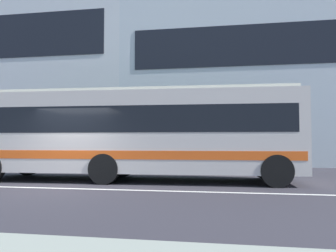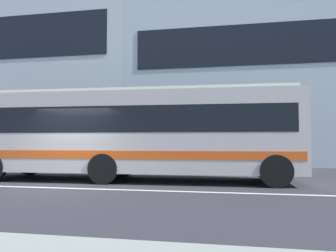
% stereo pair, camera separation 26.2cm
% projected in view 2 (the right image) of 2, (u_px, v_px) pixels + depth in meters
% --- Properties ---
extents(ground_plane, '(160.00, 160.00, 0.00)m').
position_uv_depth(ground_plane, '(56.00, 188.00, 9.94)').
color(ground_plane, '#2F2D33').
extents(lane_centre_line, '(60.00, 0.16, 0.01)m').
position_uv_depth(lane_centre_line, '(56.00, 188.00, 9.94)').
color(lane_centre_line, silver).
rests_on(lane_centre_line, ground_plane).
extents(hedge_row_far, '(12.67, 1.10, 0.73)m').
position_uv_depth(hedge_row_far, '(121.00, 163.00, 15.72)').
color(hedge_row_far, '#2A6527').
rests_on(hedge_row_far, ground_plane).
extents(apartment_block_right, '(23.96, 8.24, 11.56)m').
position_uv_depth(apartment_block_right, '(320.00, 73.00, 21.29)').
color(apartment_block_right, silver).
rests_on(apartment_block_right, ground_plane).
extents(transit_bus, '(11.59, 2.97, 3.20)m').
position_uv_depth(transit_bus, '(134.00, 131.00, 11.94)').
color(transit_bus, beige).
rests_on(transit_bus, ground_plane).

